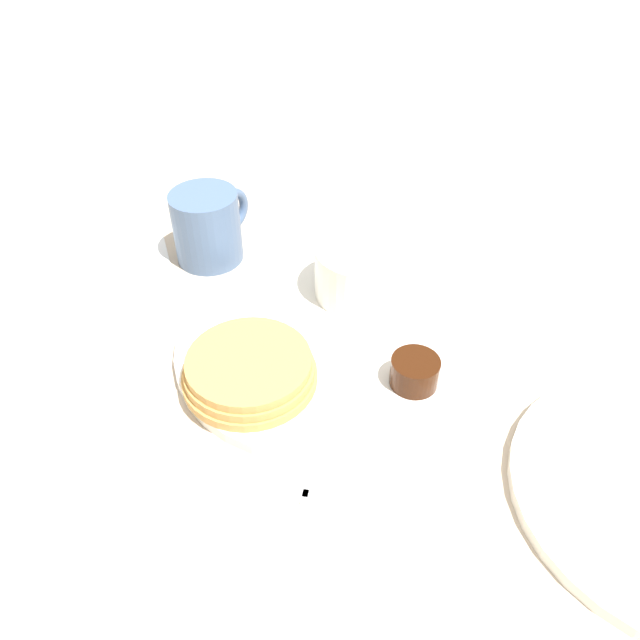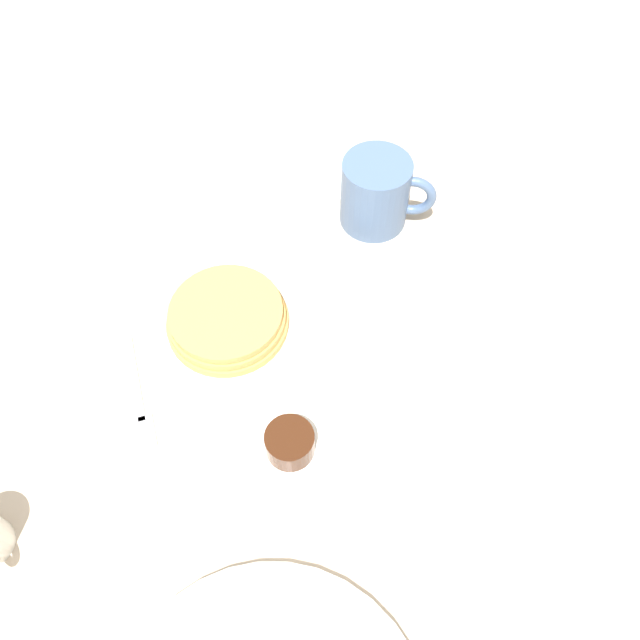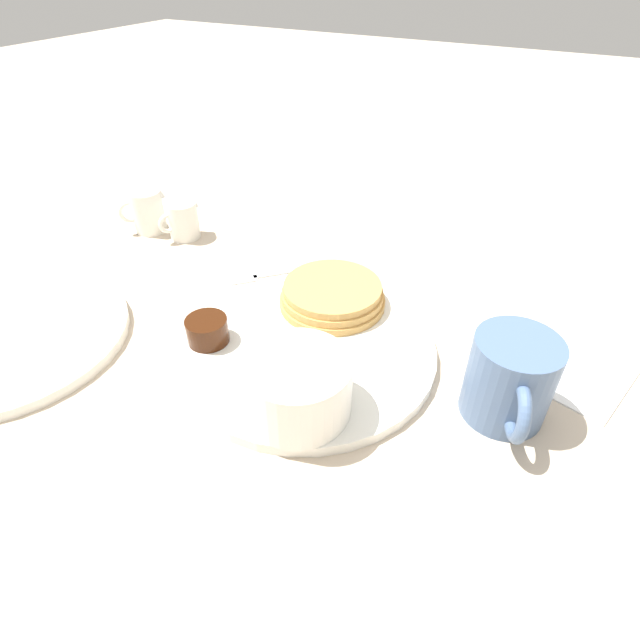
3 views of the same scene
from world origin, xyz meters
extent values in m
plane|color=#C6B299|center=(0.00, 0.00, 0.00)|extent=(4.00, 4.00, 0.00)
cylinder|color=white|center=(0.00, 0.00, 0.01)|extent=(0.27, 0.27, 0.01)
cylinder|color=tan|center=(0.08, 0.01, 0.02)|extent=(0.12, 0.12, 0.01)
cylinder|color=tan|center=(0.08, 0.01, 0.03)|extent=(0.12, 0.12, 0.01)
cylinder|color=tan|center=(0.08, 0.01, 0.03)|extent=(0.11, 0.11, 0.01)
cylinder|color=white|center=(-0.08, -0.04, 0.04)|extent=(0.10, 0.10, 0.06)
cylinder|color=white|center=(-0.08, -0.04, 0.06)|extent=(0.08, 0.08, 0.01)
cylinder|color=#38190A|center=(-0.04, 0.10, 0.03)|extent=(0.04, 0.04, 0.03)
cylinder|color=white|center=(-0.10, -0.03, 0.02)|extent=(0.04, 0.04, 0.02)
sphere|color=white|center=(-0.10, -0.03, 0.04)|extent=(0.02, 0.02, 0.02)
cylinder|color=slate|center=(0.01, -0.20, 0.04)|extent=(0.08, 0.08, 0.08)
torus|color=slate|center=(-0.02, -0.22, 0.04)|extent=(0.05, 0.03, 0.05)
cube|color=silver|center=(0.13, 0.10, 0.00)|extent=(0.08, 0.07, 0.00)
cube|color=silver|center=(0.09, 0.14, 0.00)|extent=(0.04, 0.04, 0.00)
cube|color=white|center=(0.11, -0.26, 0.00)|extent=(0.14, 0.12, 0.00)
camera|label=1|loc=(0.24, 0.37, 0.43)|focal=35.00mm
camera|label=2|loc=(-0.17, 0.27, 0.55)|focal=35.00mm
camera|label=3|loc=(-0.35, -0.20, 0.36)|focal=28.00mm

